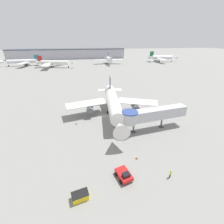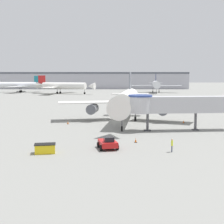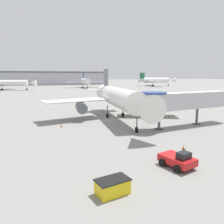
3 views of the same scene
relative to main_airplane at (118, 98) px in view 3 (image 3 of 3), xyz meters
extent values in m
plane|color=gray|center=(-2.40, 0.40, -4.37)|extent=(800.00, 800.00, 0.00)
cylinder|color=white|center=(-0.08, -0.67, 0.14)|extent=(6.15, 21.10, 3.78)
cone|color=white|center=(-1.69, -14.57, 0.14)|extent=(4.23, 4.56, 3.78)
cone|color=white|center=(1.27, 10.97, 0.14)|extent=(4.40, 6.06, 3.78)
cube|color=white|center=(-8.02, 2.87, -0.52)|extent=(13.53, 7.33, 0.22)
cube|color=white|center=(8.46, 0.96, -0.52)|extent=(13.69, 9.79, 0.22)
cube|color=slate|center=(1.24, 10.69, 3.54)|extent=(0.70, 3.98, 4.91)
cube|color=white|center=(1.31, 11.25, 0.80)|extent=(8.98, 3.77, 0.18)
cylinder|color=#565960|center=(-7.14, 1.57, -1.81)|extent=(2.52, 4.19, 2.08)
cylinder|color=#565960|center=(7.31, -0.11, -1.81)|extent=(2.52, 4.19, 2.08)
cylinder|color=#4C4C51|center=(-1.27, -10.96, -2.83)|extent=(0.18, 0.18, 2.17)
cylinder|color=black|center=(-1.27, -10.96, -3.92)|extent=(0.36, 0.92, 0.90)
cylinder|color=#4C4C51|center=(-1.47, 2.11, -2.83)|extent=(0.22, 0.22, 2.17)
cylinder|color=black|center=(-1.47, 2.11, -3.92)|extent=(0.50, 0.94, 0.90)
cylinder|color=#4C4C51|center=(1.91, 1.72, -2.83)|extent=(0.22, 0.22, 2.17)
cylinder|color=black|center=(1.91, 1.72, -3.92)|extent=(0.50, 0.94, 0.90)
cube|color=#B7B7BC|center=(10.02, -9.66, 0.14)|extent=(16.55, 4.11, 2.80)
cylinder|color=#B7B7BC|center=(1.87, -10.42, 0.14)|extent=(3.90, 3.90, 2.80)
cylinder|color=navy|center=(1.87, -10.42, 1.69)|extent=(4.10, 4.09, 0.30)
cylinder|color=#56565B|center=(3.17, -10.30, -2.82)|extent=(0.44, 0.44, 3.11)
cube|color=#333338|center=(3.17, -10.30, -4.31)|extent=(1.10, 1.10, 0.12)
cylinder|color=#56565B|center=(11.65, -9.51, -2.82)|extent=(0.44, 0.44, 3.11)
cube|color=#333338|center=(11.65, -9.51, -4.31)|extent=(1.10, 1.10, 0.12)
cube|color=red|center=(-3.45, -23.81, -3.65)|extent=(2.76, 3.68, 0.69)
cube|color=black|center=(-3.28, -24.53, -3.00)|extent=(1.41, 1.18, 0.62)
cylinder|color=black|center=(-4.26, -24.93, -4.00)|extent=(0.49, 0.79, 0.74)
cylinder|color=black|center=(-2.22, -24.45, -4.00)|extent=(0.49, 0.79, 0.74)
cylinder|color=black|center=(-4.68, -23.17, -4.00)|extent=(0.49, 0.79, 0.74)
cylinder|color=black|center=(-2.64, -22.68, -4.00)|extent=(0.49, 0.79, 0.74)
cube|color=yellow|center=(-11.09, -26.18, -3.83)|extent=(2.62, 1.86, 1.08)
cube|color=black|center=(-11.09, -26.18, -3.25)|extent=(2.78, 1.97, 0.08)
cube|color=black|center=(0.47, -19.92, -4.35)|extent=(0.40, 0.40, 0.04)
cone|color=orange|center=(0.47, -19.92, -4.02)|extent=(0.27, 0.27, 0.62)
cylinder|color=white|center=(0.47, -19.92, -3.94)|extent=(0.15, 0.15, 0.07)
cube|color=black|center=(11.37, -1.53, -4.35)|extent=(0.38, 0.38, 0.04)
cone|color=orange|center=(11.37, -1.53, -4.03)|extent=(0.26, 0.26, 0.59)
cylinder|color=white|center=(11.37, -1.53, -3.96)|extent=(0.14, 0.14, 0.07)
cube|color=black|center=(-11.70, -2.90, -4.35)|extent=(0.40, 0.40, 0.04)
cone|color=orange|center=(-11.70, -2.90, -4.02)|extent=(0.28, 0.28, 0.63)
cylinder|color=white|center=(-11.70, -2.90, -3.94)|extent=(0.15, 0.15, 0.08)
cylinder|color=silver|center=(21.31, 113.13, 0.39)|extent=(5.79, 17.98, 3.91)
cone|color=silver|center=(19.96, 100.65, 0.39)|extent=(4.35, 4.70, 3.91)
cone|color=silver|center=(22.40, 123.27, 0.39)|extent=(4.52, 6.25, 3.91)
cube|color=silver|center=(13.62, 116.38, -0.30)|extent=(12.74, 6.84, 0.22)
cube|color=silver|center=(29.52, 114.66, -0.30)|extent=(12.84, 9.01, 0.22)
cube|color=#141E4C|center=(22.37, 122.98, 3.91)|extent=(0.63, 3.62, 5.09)
cube|color=silver|center=(22.44, 123.57, 1.07)|extent=(8.44, 3.40, 0.18)
cylinder|color=#4C4C51|center=(20.34, 104.11, -2.69)|extent=(0.18, 0.18, 2.25)
cylinder|color=black|center=(20.34, 104.11, -3.82)|extent=(0.38, 1.12, 1.10)
cylinder|color=#4C4C51|center=(19.80, 115.52, -2.69)|extent=(0.22, 0.22, 2.25)
cylinder|color=black|center=(19.80, 115.52, -3.82)|extent=(0.52, 1.14, 1.10)
cylinder|color=#4C4C51|center=(23.30, 115.14, -2.69)|extent=(0.22, 0.22, 2.25)
cylinder|color=black|center=(23.30, 115.14, -3.82)|extent=(0.52, 1.14, 1.10)
cylinder|color=white|center=(83.03, 118.58, 0.42)|extent=(21.84, 9.51, 3.94)
cone|color=white|center=(97.04, 114.73, 0.42)|extent=(5.23, 4.95, 3.94)
cone|color=white|center=(71.30, 121.80, 0.42)|extent=(6.75, 5.37, 3.94)
cube|color=white|center=(77.47, 109.96, -0.27)|extent=(5.81, 15.84, 0.22)
cube|color=white|center=(82.65, 128.83, -0.27)|extent=(12.84, 15.85, 0.22)
cube|color=#1E6638|center=(71.58, 121.72, 3.97)|extent=(4.05, 1.33, 5.13)
cube|color=white|center=(71.01, 121.88, 1.11)|extent=(5.61, 11.01, 0.18)
cylinder|color=#4C4C51|center=(93.39, 115.74, -2.69)|extent=(0.18, 0.18, 2.27)
cylinder|color=black|center=(93.39, 115.74, -3.82)|extent=(1.13, 0.54, 1.10)
cylinder|color=#4C4C51|center=(79.96, 117.58, -2.69)|extent=(0.22, 0.22, 2.27)
cylinder|color=black|center=(79.96, 117.58, -3.82)|extent=(1.17, 0.68, 1.10)
cylinder|color=#4C4C51|center=(80.90, 121.01, -2.69)|extent=(0.22, 0.22, 2.27)
cylinder|color=black|center=(80.90, 121.01, -3.82)|extent=(1.17, 0.68, 1.10)
cylinder|color=white|center=(-29.29, 103.13, -0.04)|extent=(24.89, 11.72, 3.51)
cone|color=white|center=(-14.29, 97.81, -0.04)|extent=(4.82, 4.60, 3.51)
cube|color=white|center=(-29.09, 112.80, -0.66)|extent=(13.40, 15.12, 0.22)
cylinder|color=#4C4C51|center=(-17.89, 99.09, -2.81)|extent=(0.18, 0.18, 2.02)
cylinder|color=black|center=(-17.89, 99.09, -3.82)|extent=(1.12, 0.61, 1.10)
cylinder|color=black|center=(-32.78, 102.69, -3.82)|extent=(1.17, 0.74, 1.10)
cylinder|color=#4C4C51|center=(-31.73, 105.67, -2.81)|extent=(0.22, 0.22, 2.02)
cylinder|color=black|center=(-31.73, 105.67, -3.82)|extent=(1.17, 0.74, 1.10)
cube|color=#A8A8B2|center=(-19.65, 175.40, 1.19)|extent=(143.54, 23.73, 11.13)
cube|color=#4C515B|center=(-19.65, 175.40, 7.36)|extent=(143.54, 24.21, 1.20)
camera|label=1|loc=(-9.56, -41.89, 17.73)|focal=24.00mm
camera|label=2|loc=(-2.68, -63.53, 5.02)|focal=50.00mm
camera|label=3|loc=(-16.51, -40.41, 4.45)|focal=35.00mm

